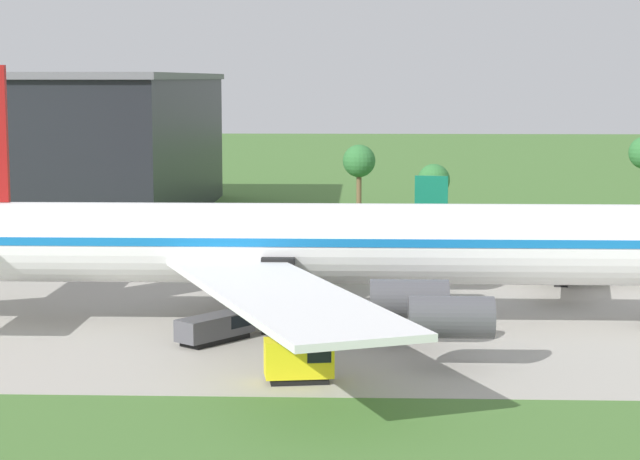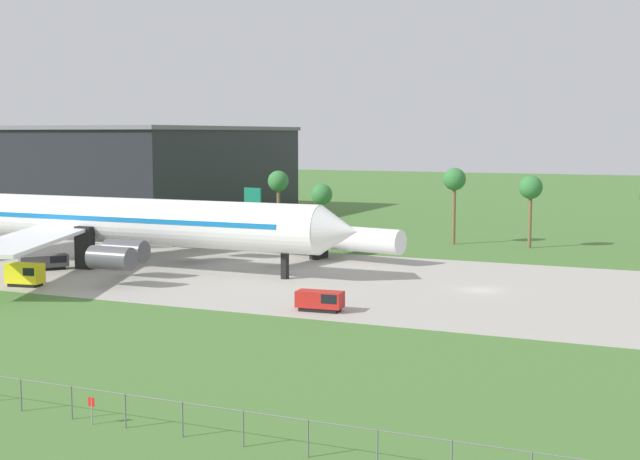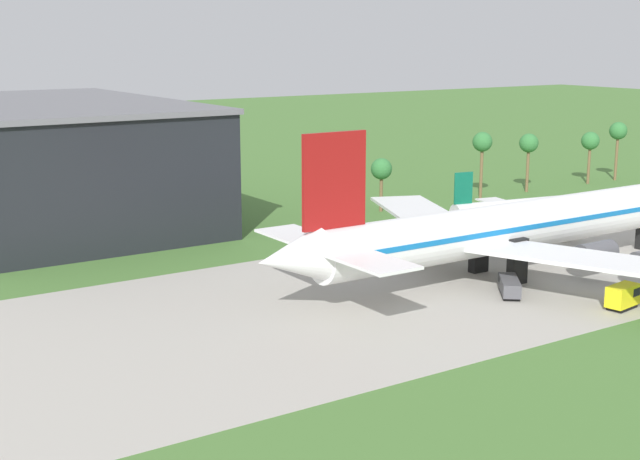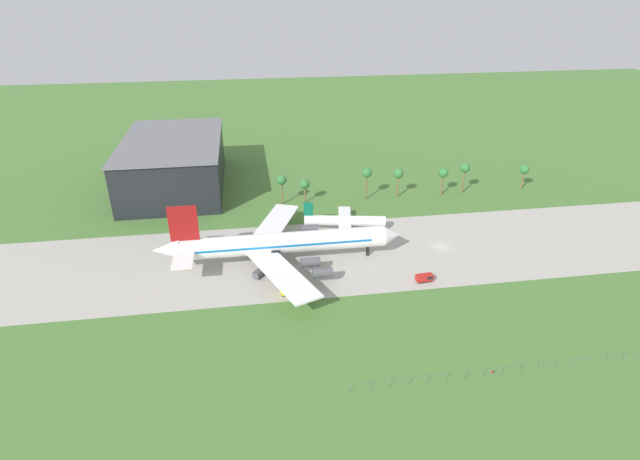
% 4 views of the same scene
% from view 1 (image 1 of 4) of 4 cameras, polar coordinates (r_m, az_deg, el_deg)
% --- Properties ---
extents(jet_airliner, '(70.43, 59.66, 19.39)m').
position_cam_1_polar(jet_airliner, '(86.49, -0.87, -0.70)').
color(jet_airliner, white).
rests_on(jet_airliner, ground_plane).
extents(regional_aircraft, '(26.42, 23.96, 9.59)m').
position_cam_1_polar(regional_aircraft, '(105.84, 11.76, -0.96)').
color(regional_aircraft, white).
rests_on(regional_aircraft, ground_plane).
extents(fuel_truck, '(5.33, 5.96, 1.94)m').
position_cam_1_polar(fuel_truck, '(81.92, -5.06, -4.77)').
color(fuel_truck, black).
rests_on(fuel_truck, ground_plane).
extents(catering_van, '(4.41, 2.61, 2.67)m').
position_cam_1_polar(catering_van, '(70.83, -0.95, -6.39)').
color(catering_van, black).
rests_on(catering_van, ground_plane).
extents(terminal_building, '(36.72, 61.20, 19.06)m').
position_cam_1_polar(terminal_building, '(156.77, -12.75, 4.06)').
color(terminal_building, black).
rests_on(terminal_building, ground_plane).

